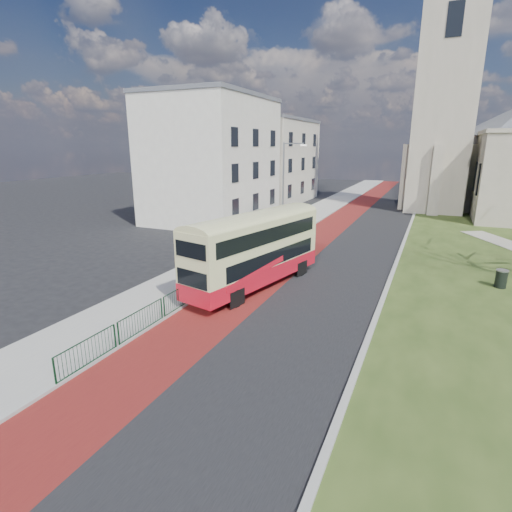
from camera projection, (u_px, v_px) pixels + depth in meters
The scene contains 13 objects.
ground at pixel (240, 314), 19.32m from camera, with size 160.00×160.00×0.00m, color black.
road_carriageway at pixel (352, 235), 36.34m from camera, with size 9.00×120.00×0.01m, color black.
bus_lane at pixel (323, 232), 37.40m from camera, with size 3.40×120.00×0.01m, color #591414.
pavement_west at pixel (285, 228), 38.87m from camera, with size 4.00×120.00×0.12m, color gray.
kerb_west at pixel (304, 230), 38.08m from camera, with size 0.25×120.00×0.13m, color #999993.
kerb_east at pixel (407, 234), 36.28m from camera, with size 0.25×80.00×0.13m, color #999993.
pedestrian_railing at pixel (225, 272), 23.85m from camera, with size 0.07×24.00×1.12m.
gothic_church at pixel (491, 96), 44.34m from camera, with size 16.38×18.00×40.00m.
street_block_near at pixel (213, 159), 42.43m from camera, with size 10.30×14.30×13.00m.
street_block_far at pixel (269, 161), 56.71m from camera, with size 10.30×16.30×11.50m.
streetlamp at pixel (285, 183), 35.64m from camera, with size 2.13×0.18×8.00m.
bus at pixel (255, 247), 22.38m from camera, with size 4.46×10.14×4.13m.
litter_bin at pixel (501, 279), 22.61m from camera, with size 0.78×0.78×1.05m.
Camera 1 is at (7.96, -16.01, 7.86)m, focal length 28.00 mm.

